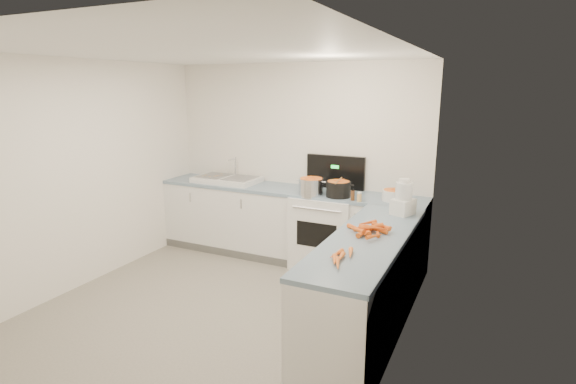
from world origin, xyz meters
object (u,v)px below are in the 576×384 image
at_px(extract_bottle, 353,196).
at_px(spice_jar, 359,197).
at_px(mixing_bowl, 394,195).
at_px(steel_pot, 311,187).
at_px(sink, 227,179).
at_px(black_pot, 338,190).
at_px(food_processor, 403,199).
at_px(stove, 326,229).

height_order(extract_bottle, spice_jar, extract_bottle).
bearing_deg(spice_jar, mixing_bowl, 31.28).
height_order(steel_pot, spice_jar, steel_pot).
height_order(mixing_bowl, spice_jar, mixing_bowl).
bearing_deg(extract_bottle, sink, 172.58).
height_order(steel_pot, black_pot, steel_pot).
height_order(mixing_bowl, food_processor, food_processor).
bearing_deg(sink, mixing_bowl, -1.09).
height_order(sink, mixing_bowl, sink).
bearing_deg(mixing_bowl, steel_pot, -172.02).
height_order(mixing_bowl, extract_bottle, mixing_bowl).
height_order(spice_jar, food_processor, food_processor).
bearing_deg(black_pot, extract_bottle, -25.03).
bearing_deg(extract_bottle, black_pot, 154.97).
distance_m(spice_jar, food_processor, 0.65).
relative_size(steel_pot, mixing_bowl, 1.12).
xyz_separation_m(black_pot, food_processor, (0.84, -0.43, 0.08)).
bearing_deg(spice_jar, extract_bottle, 172.79).
distance_m(stove, spice_jar, 0.74).
bearing_deg(stove, extract_bottle, -29.74).
bearing_deg(stove, steel_pot, -131.77).
bearing_deg(food_processor, mixing_bowl, 111.50).
relative_size(extract_bottle, spice_jar, 1.26).
distance_m(black_pot, spice_jar, 0.31).
bearing_deg(stove, spice_jar, -26.35).
height_order(black_pot, extract_bottle, black_pot).
bearing_deg(steel_pot, food_processor, -18.72).
distance_m(stove, sink, 1.54).
relative_size(black_pot, mixing_bowl, 1.08).
bearing_deg(black_pot, sink, 174.96).
bearing_deg(stove, sink, 179.38).
relative_size(stove, steel_pot, 4.57).
bearing_deg(black_pot, food_processor, -27.18).
relative_size(steel_pot, spice_jar, 3.30).
distance_m(sink, steel_pot, 1.32).
distance_m(extract_bottle, food_processor, 0.72).
relative_size(steel_pot, extract_bottle, 2.61).
relative_size(stove, food_processor, 3.69).
height_order(stove, spice_jar, stove).
bearing_deg(food_processor, steel_pot, 161.28).
height_order(steel_pot, mixing_bowl, steel_pot).
bearing_deg(mixing_bowl, extract_bottle, -154.99).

